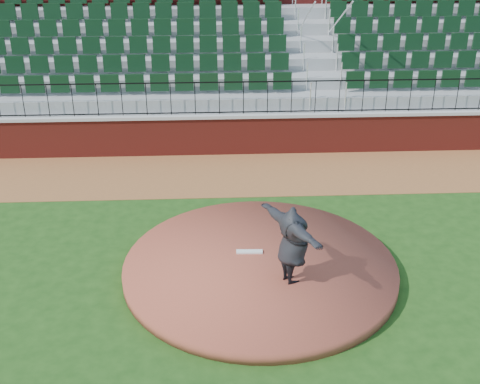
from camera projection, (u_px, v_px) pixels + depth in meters
name	position (u px, v px, depth m)	size (l,w,h in m)	color
ground	(243.00, 276.00, 13.52)	(90.00, 90.00, 0.00)	#1B4112
warning_track	(234.00, 173.00, 18.36)	(34.00, 3.20, 0.01)	brown
field_wall	(232.00, 135.00, 19.54)	(34.00, 0.35, 1.20)	maroon
wall_cap	(232.00, 115.00, 19.25)	(34.00, 0.45, 0.10)	#B7B7B7
wall_railing	(231.00, 98.00, 19.01)	(34.00, 0.05, 1.00)	black
seating_stands	(228.00, 60.00, 21.23)	(34.00, 5.10, 4.60)	gray
concourse_wall	(226.00, 29.00, 23.55)	(34.00, 0.50, 5.50)	maroon
pitchers_mound	(260.00, 268.00, 13.59)	(5.93, 5.93, 0.25)	brown
pitching_rubber	(249.00, 252.00, 13.92)	(0.58, 0.15, 0.04)	white
pitcher	(293.00, 245.00, 12.54)	(2.13, 0.58, 1.74)	black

